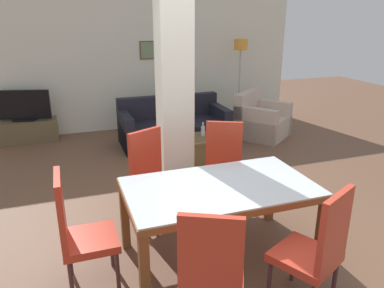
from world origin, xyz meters
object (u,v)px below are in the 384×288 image
(dining_chair_near_left, at_px, (211,271))
(tv_screen, at_px, (23,106))
(dining_table, at_px, (220,199))
(dining_chair_near_right, at_px, (317,248))
(floor_lamp, at_px, (240,54))
(coffee_table, at_px, (198,149))
(armchair, at_px, (261,122))
(sofa, at_px, (173,128))
(tv_stand, at_px, (27,131))
(dining_chair_far_right, at_px, (223,165))
(dining_chair_head_left, at_px, (78,229))
(dining_chair_far_left, at_px, (152,175))
(bottle, at_px, (203,131))

(dining_chair_near_left, height_order, tv_screen, dining_chair_near_left)
(dining_table, xyz_separation_m, dining_chair_near_right, (0.44, -0.89, -0.06))
(floor_lamp, bearing_deg, coffee_table, -131.68)
(dining_chair_near_right, relative_size, armchair, 0.87)
(dining_chair_near_left, relative_size, armchair, 0.87)
(sofa, distance_m, tv_stand, 2.77)
(sofa, bearing_deg, floor_lamp, -155.97)
(sofa, relative_size, armchair, 1.57)
(dining_table, relative_size, dining_chair_far_right, 1.65)
(dining_chair_head_left, height_order, sofa, dining_chair_head_left)
(dining_chair_near_right, height_order, dining_chair_far_right, same)
(tv_screen, bearing_deg, tv_stand, -0.00)
(dining_chair_far_left, xyz_separation_m, tv_stand, (-1.57, 3.59, -0.37))
(coffee_table, relative_size, bottle, 2.95)
(dining_chair_head_left, relative_size, armchair, 0.87)
(dining_chair_near_right, relative_size, tv_stand, 0.97)
(sofa, bearing_deg, armchair, 172.95)
(dining_chair_near_left, relative_size, tv_screen, 1.11)
(bottle, relative_size, tv_screen, 0.23)
(dining_chair_near_left, bearing_deg, coffee_table, 98.02)
(dining_chair_head_left, xyz_separation_m, floor_lamp, (3.58, 4.28, 0.94))
(armchair, xyz_separation_m, floor_lamp, (-0.01, 0.97, 1.21))
(dining_chair_head_left, xyz_separation_m, sofa, (1.88, 3.52, -0.29))
(dining_chair_far_left, height_order, dining_chair_far_right, same)
(dining_chair_far_right, distance_m, bottle, 1.68)
(dining_table, relative_size, tv_screen, 1.83)
(tv_stand, bearing_deg, sofa, -20.34)
(dining_chair_far_right, bearing_deg, floor_lamp, -92.96)
(tv_screen, height_order, floor_lamp, floor_lamp)
(bottle, height_order, tv_stand, bottle)
(dining_table, distance_m, tv_screen, 4.91)
(dining_chair_far_left, distance_m, dining_chair_near_left, 1.76)
(tv_stand, height_order, floor_lamp, floor_lamp)
(dining_chair_far_right, height_order, tv_screen, dining_chair_far_right)
(armchair, bearing_deg, tv_screen, -53.09)
(tv_screen, bearing_deg, dining_chair_far_right, 138.45)
(sofa, distance_m, floor_lamp, 2.23)
(dining_chair_near_right, relative_size, bottle, 4.82)
(dining_chair_far_right, xyz_separation_m, sofa, (0.15, 2.61, -0.29))
(sofa, distance_m, bottle, 1.02)
(sofa, distance_m, tv_screen, 2.80)
(tv_stand, distance_m, floor_lamp, 4.50)
(armchair, distance_m, tv_screen, 4.49)
(dining_table, distance_m, dining_chair_near_right, 0.99)
(dining_chair_far_left, height_order, armchair, dining_chair_far_left)
(dining_table, distance_m, coffee_table, 2.61)
(dining_table, bearing_deg, dining_chair_head_left, 180.00)
(dining_chair_near_left, relative_size, tv_stand, 0.97)
(tv_stand, bearing_deg, dining_chair_near_left, -73.63)
(dining_table, distance_m, dining_chair_far_left, 0.99)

